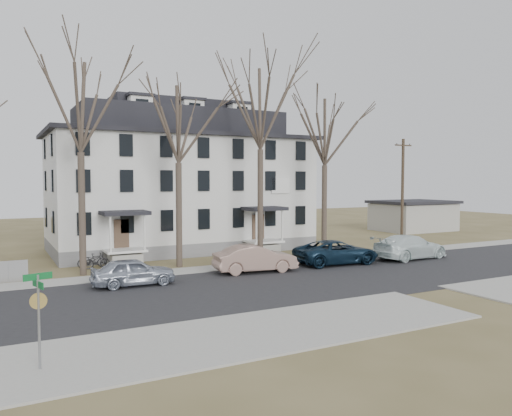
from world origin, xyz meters
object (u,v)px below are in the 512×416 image
tree_mid_left (178,118)px  street_sign (39,308)px  boarding_house (181,183)px  bicycle_right (97,262)px  car_white (410,247)px  utility_pole_far (403,188)px  car_navy (336,253)px  car_tan (255,259)px  tree_far_left (80,100)px  car_silver (133,272)px  tree_center (260,102)px  tree_mid_right (325,127)px  bicycle_left (92,261)px

tree_mid_left → street_sign: 19.41m
boarding_house → street_sign: size_ratio=7.08×
tree_mid_left → bicycle_right: bearing=161.9°
tree_mid_left → car_white: tree_mid_left is taller
street_sign → utility_pole_far: bearing=15.3°
car_navy → car_white: 6.01m
car_tan → tree_far_left: bearing=73.9°
car_silver → car_navy: bearing=-87.1°
tree_far_left → car_navy: (15.60, -4.07, -9.55)m
tree_mid_left → car_white: bearing=-17.0°
tree_mid_left → car_silver: bearing=-132.3°
tree_center → bicycle_right: 15.29m
tree_mid_left → utility_pole_far: tree_mid_left is taller
tree_mid_left → street_sign: tree_mid_left is taller
street_sign → car_white: bearing=7.4°
boarding_house → tree_far_left: bearing=-137.8°
tree_far_left → car_tan: 14.01m
tree_mid_left → tree_mid_right: same height
car_tan → car_navy: bearing=-81.8°
boarding_house → tree_far_left: size_ratio=1.52×
tree_mid_right → utility_pole_far: bearing=19.3°
car_silver → boarding_house: bearing=-28.4°
tree_far_left → car_tan: tree_far_left is taller
tree_far_left → street_sign: bearing=-103.3°
tree_center → street_sign: bearing=-135.9°
boarding_house → car_navy: 14.62m
tree_center → bicycle_left: tree_center is taller
tree_center → bicycle_left: (-11.11, 2.08, -10.60)m
bicycle_left → street_sign: street_sign is taller
utility_pole_far → tree_mid_left: bearing=-169.9°
car_silver → car_tan: 7.57m
bicycle_right → tree_mid_right: bearing=-95.3°
bicycle_left → bicycle_right: bearing=-152.7°
boarding_house → tree_mid_left: 9.66m
bicycle_right → car_tan: bearing=-124.3°
car_tan → bicycle_left: bearing=61.5°
car_silver → bicycle_left: 6.70m
tree_mid_right → car_white: bearing=-49.5°
bicycle_left → utility_pole_far: bearing=-81.6°
tree_mid_right → bicycle_left: size_ratio=6.97×
tree_mid_right → utility_pole_far: tree_mid_right is taller
car_silver → car_navy: 13.75m
utility_pole_far → bicycle_right: 28.87m
car_white → tree_mid_right: bearing=36.5°
tree_far_left → utility_pole_far: (29.50, 4.20, -5.44)m
street_sign → car_navy: bearing=15.0°
tree_mid_left → utility_pole_far: (23.50, 4.20, -4.70)m
car_navy → boarding_house: bearing=33.6°
tree_far_left → street_sign: size_ratio=4.67×
tree_far_left → bicycle_right: tree_far_left is taller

